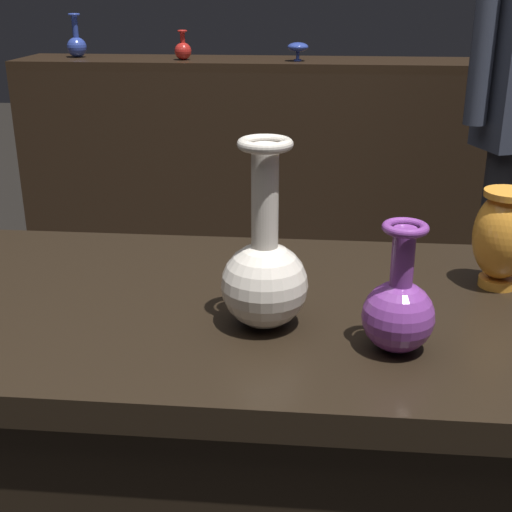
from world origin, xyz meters
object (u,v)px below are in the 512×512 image
object	(u,v)px
shelf_vase_left	(183,50)
vase_tall_behind	(503,235)
shelf_vase_far_left	(77,44)
vase_left_accent	(399,309)
vase_centerpiece	(265,272)
shelf_vase_center	(298,48)

from	to	relation	value
shelf_vase_left	vase_tall_behind	bearing A→B (deg)	-64.80
vase_tall_behind	shelf_vase_far_left	xyz separation A→B (m)	(-1.48, 2.11, 0.15)
vase_left_accent	shelf_vase_far_left	world-z (taller)	shelf_vase_far_left
vase_centerpiece	shelf_vase_center	distance (m)	2.22
vase_centerpiece	vase_left_accent	xyz separation A→B (m)	(0.20, -0.06, -0.02)
shelf_vase_far_left	shelf_vase_left	world-z (taller)	shelf_vase_far_left
vase_centerpiece	shelf_vase_left	bearing A→B (deg)	104.01
vase_tall_behind	vase_left_accent	bearing A→B (deg)	-128.89
vase_tall_behind	shelf_vase_left	xyz separation A→B (m)	(-0.96, 2.03, 0.14)
shelf_vase_far_left	shelf_vase_center	xyz separation A→B (m)	(1.04, -0.08, -0.00)
shelf_vase_center	shelf_vase_left	world-z (taller)	shelf_vase_left
vase_left_accent	shelf_vase_left	size ratio (longest dim) A/B	1.51
vase_tall_behind	shelf_vase_far_left	distance (m)	2.58
vase_centerpiece	shelf_vase_left	world-z (taller)	shelf_vase_left
vase_left_accent	vase_tall_behind	bearing A→B (deg)	51.11
shelf_vase_far_left	shelf_vase_left	bearing A→B (deg)	-8.39
vase_left_accent	shelf_vase_left	bearing A→B (deg)	108.29
vase_tall_behind	shelf_vase_far_left	bearing A→B (deg)	124.99
vase_centerpiece	shelf_vase_far_left	bearing A→B (deg)	115.06
vase_centerpiece	shelf_vase_center	world-z (taller)	vase_centerpiece
vase_centerpiece	vase_left_accent	world-z (taller)	vase_centerpiece
vase_centerpiece	shelf_vase_far_left	world-z (taller)	shelf_vase_far_left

